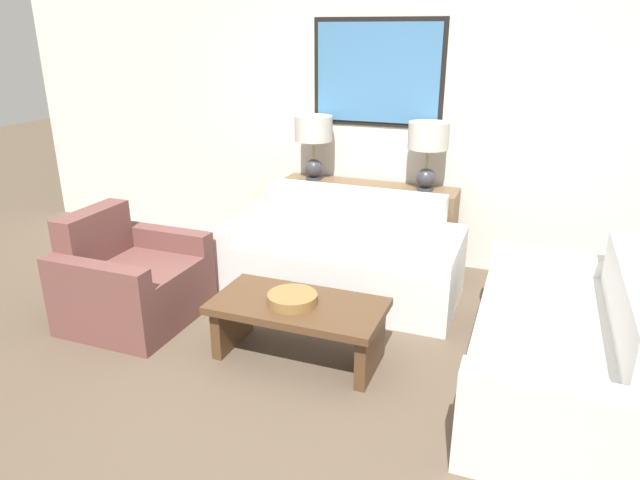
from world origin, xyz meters
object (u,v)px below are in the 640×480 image
object	(u,v)px
coffee_table	(298,318)
decorative_bowl	(292,299)
table_lamp_left	(314,135)
couch_by_side	(562,348)
couch_by_back_wall	(342,260)
armchair_near_back_wall	(131,283)
console_table	(366,224)
table_lamp_right	(428,143)

from	to	relation	value
coffee_table	decorative_bowl	xyz separation A→B (m)	(-0.03, -0.02, 0.14)
table_lamp_left	couch_by_side	size ratio (longest dim) A/B	0.31
couch_by_back_wall	coffee_table	world-z (taller)	couch_by_back_wall
table_lamp_left	couch_by_side	world-z (taller)	table_lamp_left
coffee_table	armchair_near_back_wall	size ratio (longest dim) A/B	1.23
console_table	coffee_table	distance (m)	1.76
console_table	couch_by_back_wall	bearing A→B (deg)	-90.00
table_lamp_left	armchair_near_back_wall	size ratio (longest dim) A/B	0.64
console_table	couch_by_side	xyz separation A→B (m)	(1.67, -1.53, -0.09)
table_lamp_right	coffee_table	xyz separation A→B (m)	(-0.45, -1.76, -0.87)
couch_by_back_wall	coffee_table	size ratio (longest dim) A/B	1.70
couch_by_side	coffee_table	xyz separation A→B (m)	(-1.60, -0.23, 0.01)
table_lamp_left	coffee_table	distance (m)	2.05
console_table	decorative_bowl	xyz separation A→B (m)	(0.04, -1.78, 0.06)
couch_by_back_wall	armchair_near_back_wall	world-z (taller)	armchair_near_back_wall
console_table	armchair_near_back_wall	distance (m)	2.14
armchair_near_back_wall	table_lamp_left	bearing A→B (deg)	64.89
table_lamp_right	decorative_bowl	bearing A→B (deg)	-105.17
couch_by_side	table_lamp_left	bearing A→B (deg)	145.05
table_lamp_left	armchair_near_back_wall	xyz separation A→B (m)	(-0.79, -1.69, -0.87)
table_lamp_left	coffee_table	bearing A→B (deg)	-71.60
armchair_near_back_wall	couch_by_back_wall	bearing A→B (deg)	37.47
couch_by_side	armchair_near_back_wall	world-z (taller)	armchair_near_back_wall
console_table	armchair_near_back_wall	size ratio (longest dim) A/B	1.77
decorative_bowl	armchair_near_back_wall	xyz separation A→B (m)	(-1.35, 0.09, -0.15)
couch_by_back_wall	decorative_bowl	world-z (taller)	couch_by_back_wall
table_lamp_right	decorative_bowl	world-z (taller)	table_lamp_right
console_table	decorative_bowl	size ratio (longest dim) A/B	4.98
couch_by_back_wall	armchair_near_back_wall	bearing A→B (deg)	-142.53
console_table	armchair_near_back_wall	xyz separation A→B (m)	(-1.31, -1.69, -0.08)
table_lamp_right	couch_by_back_wall	size ratio (longest dim) A/B	0.31
console_table	decorative_bowl	bearing A→B (deg)	-88.82
couch_by_side	decorative_bowl	xyz separation A→B (m)	(-1.63, -0.25, 0.16)
table_lamp_left	decorative_bowl	world-z (taller)	table_lamp_left
table_lamp_left	armchair_near_back_wall	distance (m)	2.06
table_lamp_left	table_lamp_right	world-z (taller)	same
console_table	coffee_table	xyz separation A→B (m)	(0.07, -1.76, -0.08)
table_lamp_right	console_table	bearing A→B (deg)	180.00
table_lamp_left	decorative_bowl	size ratio (longest dim) A/B	1.82
console_table	armchair_near_back_wall	bearing A→B (deg)	-127.80
table_lamp_left	couch_by_back_wall	world-z (taller)	table_lamp_left
console_table	couch_by_back_wall	world-z (taller)	couch_by_back_wall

